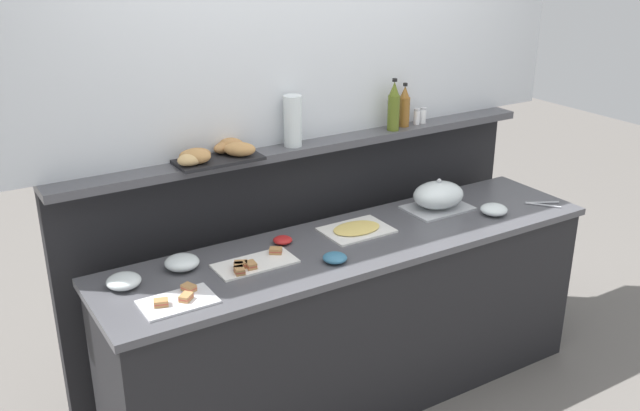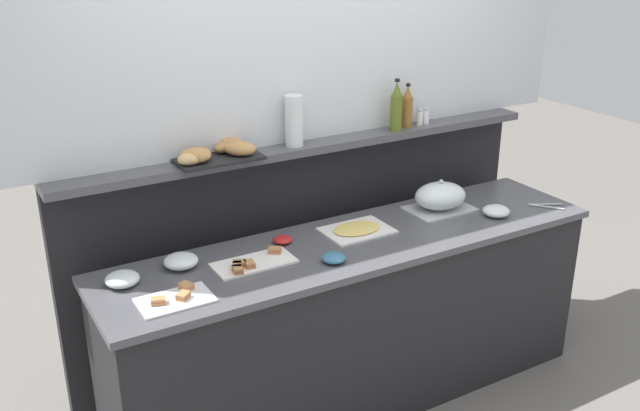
{
  "view_description": "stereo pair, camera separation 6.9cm",
  "coord_description": "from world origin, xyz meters",
  "px_view_note": "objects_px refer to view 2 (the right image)",
  "views": [
    {
      "loc": [
        -1.77,
        -2.54,
        2.3
      ],
      "look_at": [
        -0.15,
        0.1,
        1.07
      ],
      "focal_mm": 39.92,
      "sensor_mm": 36.0,
      "label": 1
    },
    {
      "loc": [
        -1.71,
        -2.57,
        2.3
      ],
      "look_at": [
        -0.15,
        0.1,
        1.07
      ],
      "focal_mm": 39.92,
      "sensor_mm": 36.0,
      "label": 2
    }
  ],
  "objects_px": {
    "sandwich_platter_front": "(252,263)",
    "condiment_bowl_dark": "(283,240)",
    "bread_basket": "(215,153)",
    "sandwich_platter_side": "(175,299)",
    "glass_bowl_medium": "(122,280)",
    "olive_oil_bottle": "(396,108)",
    "vinegar_bottle_amber": "(407,108)",
    "glass_bowl_small": "(496,211)",
    "pepper_shaker": "(426,116)",
    "cold_cuts_platter": "(357,230)",
    "condiment_bowl_cream": "(334,258)",
    "salt_shaker": "(420,117)",
    "serving_cloche": "(440,197)",
    "glass_bowl_large": "(181,262)",
    "serving_tongs": "(545,206)",
    "water_carafe": "(294,121)"
  },
  "relations": [
    {
      "from": "glass_bowl_small",
      "to": "water_carafe",
      "type": "xyz_separation_m",
      "value": [
        -0.9,
        0.51,
        0.48
      ]
    },
    {
      "from": "sandwich_platter_side",
      "to": "glass_bowl_medium",
      "type": "xyz_separation_m",
      "value": [
        -0.14,
        0.24,
        0.02
      ]
    },
    {
      "from": "glass_bowl_medium",
      "to": "condiment_bowl_cream",
      "type": "relative_size",
      "value": 1.31
    },
    {
      "from": "glass_bowl_large",
      "to": "pepper_shaker",
      "type": "xyz_separation_m",
      "value": [
        1.53,
        0.25,
        0.4
      ]
    },
    {
      "from": "bread_basket",
      "to": "glass_bowl_medium",
      "type": "bearing_deg",
      "value": -153.72
    },
    {
      "from": "cold_cuts_platter",
      "to": "water_carafe",
      "type": "bearing_deg",
      "value": 118.57
    },
    {
      "from": "serving_tongs",
      "to": "olive_oil_bottle",
      "type": "relative_size",
      "value": 0.61
    },
    {
      "from": "glass_bowl_small",
      "to": "pepper_shaker",
      "type": "bearing_deg",
      "value": 98.73
    },
    {
      "from": "sandwich_platter_side",
      "to": "salt_shaker",
      "type": "bearing_deg",
      "value": 18.22
    },
    {
      "from": "glass_bowl_small",
      "to": "salt_shaker",
      "type": "bearing_deg",
      "value": 103.47
    },
    {
      "from": "glass_bowl_small",
      "to": "olive_oil_bottle",
      "type": "bearing_deg",
      "value": 122.18
    },
    {
      "from": "sandwich_platter_side",
      "to": "pepper_shaker",
      "type": "xyz_separation_m",
      "value": [
        1.65,
        0.53,
        0.41
      ]
    },
    {
      "from": "cold_cuts_platter",
      "to": "bread_basket",
      "type": "bearing_deg",
      "value": 153.66
    },
    {
      "from": "serving_cloche",
      "to": "condiment_bowl_dark",
      "type": "relative_size",
      "value": 3.73
    },
    {
      "from": "olive_oil_bottle",
      "to": "serving_tongs",
      "type": "bearing_deg",
      "value": -39.61
    },
    {
      "from": "sandwich_platter_side",
      "to": "condiment_bowl_dark",
      "type": "bearing_deg",
      "value": 23.87
    },
    {
      "from": "sandwich_platter_front",
      "to": "vinegar_bottle_amber",
      "type": "height_order",
      "value": "vinegar_bottle_amber"
    },
    {
      "from": "glass_bowl_medium",
      "to": "condiment_bowl_cream",
      "type": "bearing_deg",
      "value": -16.32
    },
    {
      "from": "cold_cuts_platter",
      "to": "condiment_bowl_dark",
      "type": "xyz_separation_m",
      "value": [
        -0.38,
        0.06,
        0.01
      ]
    },
    {
      "from": "serving_cloche",
      "to": "glass_bowl_medium",
      "type": "xyz_separation_m",
      "value": [
        -1.67,
        0.01,
        -0.05
      ]
    },
    {
      "from": "bread_basket",
      "to": "cold_cuts_platter",
      "type": "bearing_deg",
      "value": -26.34
    },
    {
      "from": "serving_cloche",
      "to": "pepper_shaker",
      "type": "distance_m",
      "value": 0.48
    },
    {
      "from": "olive_oil_bottle",
      "to": "sandwich_platter_front",
      "type": "bearing_deg",
      "value": -160.42
    },
    {
      "from": "sandwich_platter_front",
      "to": "salt_shaker",
      "type": "distance_m",
      "value": 1.33
    },
    {
      "from": "serving_cloche",
      "to": "pepper_shaker",
      "type": "height_order",
      "value": "pepper_shaker"
    },
    {
      "from": "condiment_bowl_cream",
      "to": "water_carafe",
      "type": "distance_m",
      "value": 0.74
    },
    {
      "from": "condiment_bowl_dark",
      "to": "bread_basket",
      "type": "xyz_separation_m",
      "value": [
        -0.22,
        0.23,
        0.4
      ]
    },
    {
      "from": "sandwich_platter_side",
      "to": "glass_bowl_medium",
      "type": "height_order",
      "value": "glass_bowl_medium"
    },
    {
      "from": "glass_bowl_large",
      "to": "serving_tongs",
      "type": "distance_m",
      "value": 1.95
    },
    {
      "from": "vinegar_bottle_amber",
      "to": "pepper_shaker",
      "type": "xyz_separation_m",
      "value": [
        0.13,
        -0.0,
        -0.06
      ]
    },
    {
      "from": "serving_cloche",
      "to": "glass_bowl_large",
      "type": "bearing_deg",
      "value": 178.08
    },
    {
      "from": "sandwich_platter_side",
      "to": "pepper_shaker",
      "type": "relative_size",
      "value": 3.41
    },
    {
      "from": "glass_bowl_small",
      "to": "water_carafe",
      "type": "distance_m",
      "value": 1.14
    },
    {
      "from": "serving_cloche",
      "to": "salt_shaker",
      "type": "bearing_deg",
      "value": 75.74
    },
    {
      "from": "condiment_bowl_dark",
      "to": "bread_basket",
      "type": "relative_size",
      "value": 0.22
    },
    {
      "from": "vinegar_bottle_amber",
      "to": "glass_bowl_small",
      "type": "bearing_deg",
      "value": -68.06
    },
    {
      "from": "olive_oil_bottle",
      "to": "vinegar_bottle_amber",
      "type": "distance_m",
      "value": 0.1
    },
    {
      "from": "olive_oil_bottle",
      "to": "vinegar_bottle_amber",
      "type": "height_order",
      "value": "olive_oil_bottle"
    },
    {
      "from": "condiment_bowl_cream",
      "to": "salt_shaker",
      "type": "xyz_separation_m",
      "value": [
        0.88,
        0.55,
        0.41
      ]
    },
    {
      "from": "glass_bowl_small",
      "to": "vinegar_bottle_amber",
      "type": "height_order",
      "value": "vinegar_bottle_amber"
    },
    {
      "from": "serving_tongs",
      "to": "serving_cloche",
      "type": "bearing_deg",
      "value": 154.94
    },
    {
      "from": "condiment_bowl_cream",
      "to": "serving_tongs",
      "type": "bearing_deg",
      "value": 0.07
    },
    {
      "from": "sandwich_platter_front",
      "to": "condiment_bowl_dark",
      "type": "xyz_separation_m",
      "value": [
        0.22,
        0.14,
        0.01
      ]
    },
    {
      "from": "cold_cuts_platter",
      "to": "water_carafe",
      "type": "relative_size",
      "value": 1.31
    },
    {
      "from": "condiment_bowl_dark",
      "to": "water_carafe",
      "type": "xyz_separation_m",
      "value": [
        0.2,
        0.25,
        0.49
      ]
    },
    {
      "from": "glass_bowl_medium",
      "to": "water_carafe",
      "type": "height_order",
      "value": "water_carafe"
    },
    {
      "from": "sandwich_platter_side",
      "to": "vinegar_bottle_amber",
      "type": "bearing_deg",
      "value": 19.32
    },
    {
      "from": "sandwich_platter_side",
      "to": "glass_bowl_medium",
      "type": "bearing_deg",
      "value": 121.12
    },
    {
      "from": "glass_bowl_small",
      "to": "water_carafe",
      "type": "bearing_deg",
      "value": 150.34
    },
    {
      "from": "salt_shaker",
      "to": "bread_basket",
      "type": "xyz_separation_m",
      "value": [
        -1.2,
        -0.02,
        -0.01
      ]
    }
  ]
}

